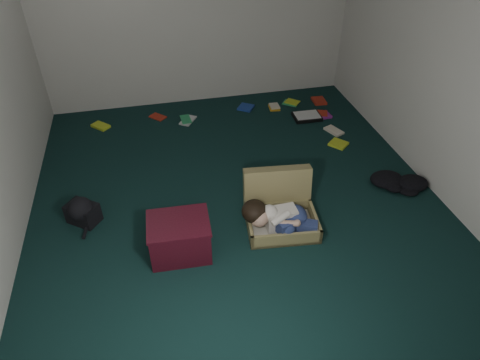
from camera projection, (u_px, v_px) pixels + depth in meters
name	position (u px, v px, depth m)	size (l,w,h in m)	color
floor	(237.00, 199.00, 4.32)	(4.50, 4.50, 0.00)	black
wall_back	(196.00, 3.00, 5.26)	(4.50, 4.50, 0.00)	silver
wall_front	(352.00, 298.00, 1.79)	(4.50, 4.50, 0.00)	silver
wall_right	(451.00, 57.00, 3.88)	(4.50, 4.50, 0.00)	silver
suitcase	(280.00, 209.00, 3.98)	(0.70, 0.69, 0.47)	#938651
person	(279.00, 217.00, 3.83)	(0.68, 0.39, 0.29)	white
maroon_bin	(180.00, 237.00, 3.63)	(0.54, 0.43, 0.36)	#410D19
backpack	(83.00, 212.00, 3.99)	(0.35, 0.28, 0.21)	black
clothing_pile	(402.00, 183.00, 4.40)	(0.45, 0.37, 0.14)	black
paper_tray	(307.00, 116.00, 5.61)	(0.36, 0.27, 0.05)	black
book_scatter	(257.00, 117.00, 5.63)	(3.18, 1.40, 0.02)	#C7DC26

